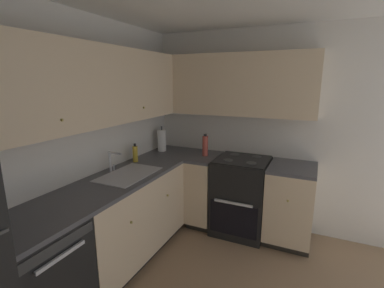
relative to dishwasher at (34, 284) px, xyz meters
name	(u,v)px	position (x,y,z in m)	size (l,w,h in m)	color
wall_back	(59,153)	(0.58, 0.33, 0.78)	(3.62, 0.05, 2.43)	silver
wall_right	(290,133)	(2.37, -1.41, 0.78)	(0.05, 3.51, 2.43)	silver
dishwasher	(34,284)	(0.00, 0.00, 0.00)	(0.60, 0.63, 0.87)	black
lower_cabinets_back	(126,219)	(1.02, 0.00, 0.00)	(1.44, 0.62, 0.87)	beige
countertop_back	(124,177)	(1.02, 0.00, 0.45)	(2.64, 0.60, 0.04)	#4C4C51
lower_cabinets_right	(255,199)	(2.04, -1.09, 0.00)	(0.62, 1.44, 0.87)	beige
countertop_right	(257,163)	(2.04, -1.09, 0.45)	(0.60, 1.44, 0.03)	#4C4C51
oven_range	(241,195)	(2.06, -0.92, 0.02)	(0.68, 0.62, 1.06)	black
upper_cabinets_back	(94,86)	(0.86, 0.14, 1.34)	(2.32, 0.34, 0.71)	beige
upper_cabinets_right	(229,85)	(2.18, -0.69, 1.34)	(0.32, 1.99, 0.71)	beige
sink	(129,178)	(1.07, -0.03, 0.43)	(0.64, 0.40, 0.10)	#B7B7BC
faucet	(112,160)	(1.07, 0.18, 0.60)	(0.07, 0.16, 0.21)	silver
soap_bottle	(135,154)	(1.46, 0.18, 0.57)	(0.06, 0.06, 0.21)	gold
paper_towel_roll	(162,140)	(2.03, 0.16, 0.61)	(0.11, 0.11, 0.34)	white
oil_bottle	(205,146)	(2.04, -0.45, 0.60)	(0.07, 0.07, 0.27)	#BF4C3F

